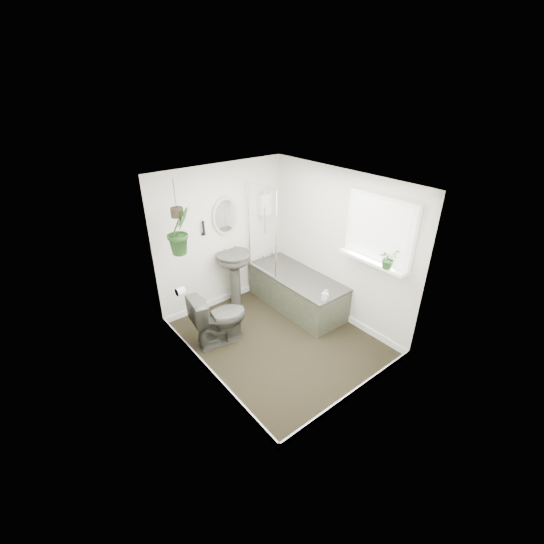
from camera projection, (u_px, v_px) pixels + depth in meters
floor at (278, 340)px, 5.31m from camera, size 2.30×2.80×0.02m
ceiling at (280, 181)px, 4.22m from camera, size 2.30×2.80×0.02m
wall_back at (222, 237)px, 5.74m from camera, size 2.30×0.02×2.30m
wall_front at (365, 318)px, 3.79m from camera, size 2.30×0.02×2.30m
wall_left at (201, 299)px, 4.13m from camera, size 0.02×2.80×2.30m
wall_right at (339, 247)px, 5.41m from camera, size 0.02×2.80×2.30m
skirting at (278, 336)px, 5.28m from camera, size 2.30×2.80×0.10m
bathtub at (297, 291)px, 5.96m from camera, size 0.72×1.72×0.58m
bath_screen at (262, 230)px, 5.65m from camera, size 0.04×0.72×1.40m
shower_box at (265, 204)px, 5.94m from camera, size 0.20×0.10×0.35m
oval_mirror at (226, 216)px, 5.58m from camera, size 0.46×0.03×0.62m
wall_sconce at (204, 228)px, 5.40m from camera, size 0.04×0.04×0.22m
toilet_roll_holder at (180, 291)px, 4.76m from camera, size 0.11×0.11×0.11m
window_recess at (380, 230)px, 4.65m from camera, size 0.08×1.00×0.90m
window_sill at (372, 261)px, 4.81m from camera, size 0.18×1.00×0.04m
window_blinds at (378, 231)px, 4.63m from camera, size 0.01×0.86×0.76m
toilet at (219, 318)px, 5.10m from camera, size 0.84×0.55×0.80m
pedestal_sink at (235, 279)px, 5.95m from camera, size 0.62×0.55×0.93m
sill_plant at (388, 259)px, 4.53m from camera, size 0.24×0.21×0.25m
hanging_plant at (179, 231)px, 4.71m from camera, size 0.40×0.35×0.63m
soap_bottle at (325, 295)px, 5.13m from camera, size 0.10×0.10×0.17m
hanging_pot at (177, 212)px, 4.59m from camera, size 0.16×0.16×0.12m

